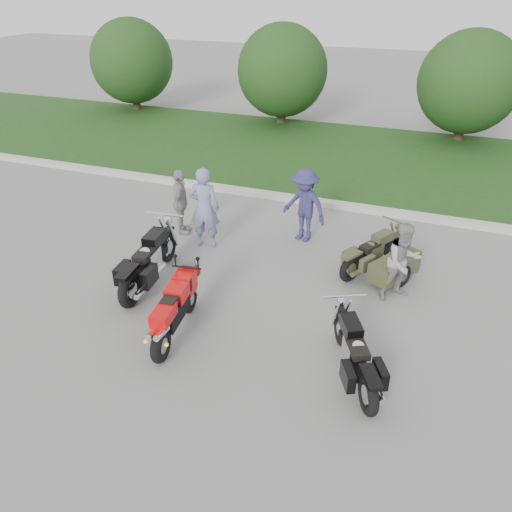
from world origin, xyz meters
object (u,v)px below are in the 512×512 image
(cruiser_sidecar, at_px, (384,262))
(cruiser_left, at_px, (148,263))
(cruiser_right, at_px, (356,357))
(person_grey, at_px, (403,262))
(person_stripe, at_px, (205,208))
(person_denim, at_px, (304,206))
(person_back, at_px, (181,202))
(sportbike_red, at_px, (174,309))

(cruiser_sidecar, bearing_deg, cruiser_left, -127.21)
(cruiser_right, bearing_deg, person_grey, 55.10)
(person_stripe, bearing_deg, cruiser_sidecar, 170.42)
(person_denim, bearing_deg, cruiser_sidecar, -8.61)
(person_denim, height_order, person_back, person_denim)
(cruiser_right, xyz_separation_m, person_denim, (-2.05, 4.29, 0.45))
(person_stripe, height_order, person_back, person_stripe)
(person_back, bearing_deg, cruiser_sidecar, -112.34)
(cruiser_right, height_order, person_back, person_back)
(cruiser_right, bearing_deg, person_stripe, 115.34)
(cruiser_sidecar, xyz_separation_m, person_back, (-4.91, 0.39, 0.44))
(person_denim, distance_m, person_back, 2.96)
(cruiser_left, relative_size, person_back, 1.55)
(person_grey, bearing_deg, person_denim, 104.97)
(cruiser_left, height_order, person_denim, person_denim)
(person_grey, distance_m, person_denim, 2.97)
(cruiser_right, xyz_separation_m, person_stripe, (-4.09, 3.20, 0.53))
(person_stripe, xyz_separation_m, person_grey, (4.47, -0.62, -0.16))
(cruiser_left, height_order, cruiser_right, cruiser_left)
(cruiser_sidecar, relative_size, person_grey, 1.20)
(cruiser_right, relative_size, person_back, 1.24)
(cruiser_sidecar, xyz_separation_m, person_denim, (-2.04, 1.08, 0.51))
(sportbike_red, distance_m, person_stripe, 3.39)
(sportbike_red, height_order, cruiser_sidecar, sportbike_red)
(cruiser_right, bearing_deg, cruiser_sidecar, 63.54)
(person_grey, relative_size, person_back, 0.98)
(person_grey, height_order, person_denim, person_denim)
(sportbike_red, bearing_deg, person_denim, 68.43)
(cruiser_left, xyz_separation_m, person_denim, (2.40, 3.03, 0.39))
(cruiser_sidecar, distance_m, person_stripe, 4.12)
(cruiser_right, height_order, cruiser_sidecar, cruiser_right)
(person_stripe, height_order, person_denim, person_stripe)
(cruiser_left, distance_m, person_grey, 5.01)
(cruiser_left, relative_size, cruiser_right, 1.26)
(sportbike_red, bearing_deg, person_back, 108.78)
(cruiser_right, relative_size, person_stripe, 1.05)
(sportbike_red, distance_m, cruiser_right, 3.14)
(sportbike_red, relative_size, person_stripe, 1.05)
(cruiser_sidecar, distance_m, person_grey, 0.85)
(person_grey, bearing_deg, cruiser_left, 155.39)
(cruiser_left, distance_m, cruiser_sidecar, 4.85)
(cruiser_right, relative_size, person_grey, 1.26)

